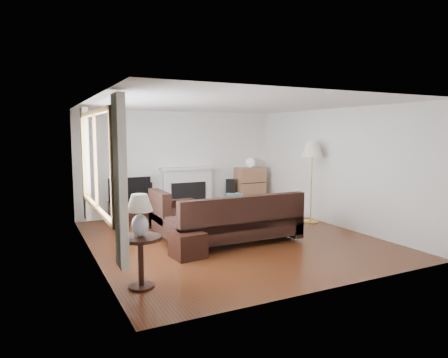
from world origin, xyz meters
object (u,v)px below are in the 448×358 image
coffee_table (201,217)px  side_table (141,262)px  bookshelf (250,188)px  floor_lamp (311,182)px  sectional_sofa (235,220)px  tv_stand (129,210)px

coffee_table → side_table: side_table is taller
bookshelf → floor_lamp: bearing=-81.4°
sectional_sofa → floor_lamp: floor_lamp is taller
sectional_sofa → coffee_table: sectional_sofa is taller
tv_stand → bookshelf: size_ratio=0.82×
bookshelf → sectional_sofa: bearing=-124.7°
tv_stand → sectional_sofa: bearing=-65.8°
tv_stand → sectional_sofa: (1.25, -2.80, 0.20)m
sectional_sofa → floor_lamp: (2.28, 0.69, 0.48)m
tv_stand → bookshelf: (3.21, 0.03, 0.32)m
tv_stand → side_table: side_table is taller
coffee_table → floor_lamp: size_ratio=0.54×
bookshelf → sectional_sofa: size_ratio=0.41×
sectional_sofa → side_table: bearing=-147.1°
coffee_table → side_table: 3.54m
tv_stand → floor_lamp: bearing=-30.7°
bookshelf → sectional_sofa: 3.44m
sectional_sofa → floor_lamp: 2.43m
tv_stand → sectional_sofa: sectional_sofa is taller
tv_stand → bookshelf: bookshelf is taller
bookshelf → floor_lamp: (0.32, -2.13, 0.36)m
floor_lamp → side_table: 4.83m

